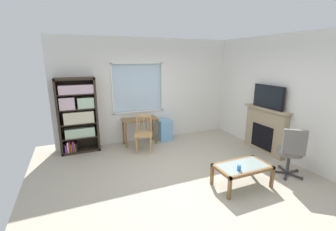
{
  "coord_description": "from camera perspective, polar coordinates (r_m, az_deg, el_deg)",
  "views": [
    {
      "loc": [
        -1.93,
        -3.62,
        2.26
      ],
      "look_at": [
        -0.01,
        0.88,
        1.02
      ],
      "focal_mm": 24.34,
      "sensor_mm": 36.0,
      "label": 1
    }
  ],
  "objects": [
    {
      "name": "tv",
      "position": [
        5.87,
        23.83,
        4.3
      ],
      "size": [
        0.06,
        0.87,
        0.54
      ],
      "color": "black",
      "rests_on": "fireplace"
    },
    {
      "name": "desk_under_window",
      "position": [
        6.1,
        -7.07,
        -1.88
      ],
      "size": [
        0.93,
        0.42,
        0.71
      ],
      "color": "brown",
      "rests_on": "ground"
    },
    {
      "name": "office_chair",
      "position": [
        4.99,
        28.5,
        -7.58
      ],
      "size": [
        0.62,
        0.62,
        1.0
      ],
      "color": "slate",
      "rests_on": "ground"
    },
    {
      "name": "sippy_cup",
      "position": [
        4.15,
        17.36,
        -12.37
      ],
      "size": [
        0.07,
        0.07,
        0.09
      ],
      "primitive_type": "cylinder",
      "color": "#337FD6",
      "rests_on": "coffee_table"
    },
    {
      "name": "plastic_drawer_unit",
      "position": [
        6.45,
        -0.91,
        -3.56
      ],
      "size": [
        0.35,
        0.4,
        0.58
      ],
      "primitive_type": "cube",
      "color": "#72ADDB",
      "rests_on": "ground"
    },
    {
      "name": "wall_back_with_window",
      "position": [
        6.36,
        -4.92,
        6.22
      ],
      "size": [
        4.87,
        0.15,
        2.78
      ],
      "color": "silver",
      "rests_on": "ground"
    },
    {
      "name": "wall_right",
      "position": [
        5.78,
        27.35,
        3.98
      ],
      "size": [
        0.12,
        4.94,
        2.78
      ],
      "primitive_type": "cube",
      "color": "silver",
      "rests_on": "ground"
    },
    {
      "name": "coffee_table",
      "position": [
        4.38,
        18.12,
        -12.46
      ],
      "size": [
        0.98,
        0.56,
        0.4
      ],
      "color": "#8C9E99",
      "rests_on": "ground"
    },
    {
      "name": "bookshelf",
      "position": [
        5.89,
        -21.73,
        0.49
      ],
      "size": [
        0.9,
        0.38,
        1.82
      ],
      "color": "#2D2319",
      "rests_on": "ground"
    },
    {
      "name": "ground",
      "position": [
        4.69,
        4.47,
        -14.79
      ],
      "size": [
        5.87,
        5.74,
        0.02
      ],
      "primitive_type": "cube",
      "color": "#B2A893"
    },
    {
      "name": "fireplace",
      "position": [
        6.06,
        23.18,
        -3.34
      ],
      "size": [
        0.26,
        1.25,
        1.1
      ],
      "color": "tan",
      "rests_on": "ground"
    },
    {
      "name": "wooden_chair",
      "position": [
        5.64,
        -6.09,
        -4.44
      ],
      "size": [
        0.54,
        0.53,
        0.9
      ],
      "color": "tan",
      "rests_on": "ground"
    }
  ]
}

